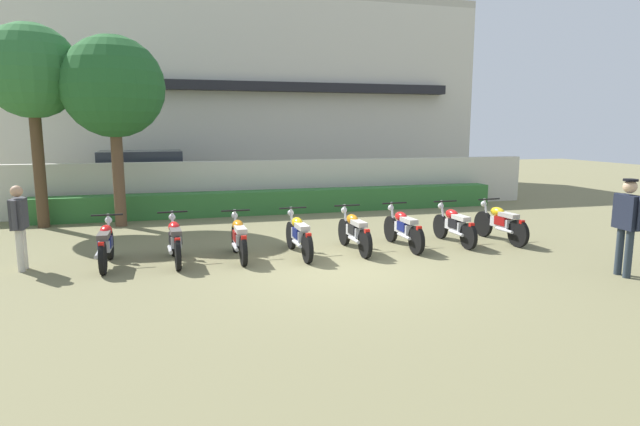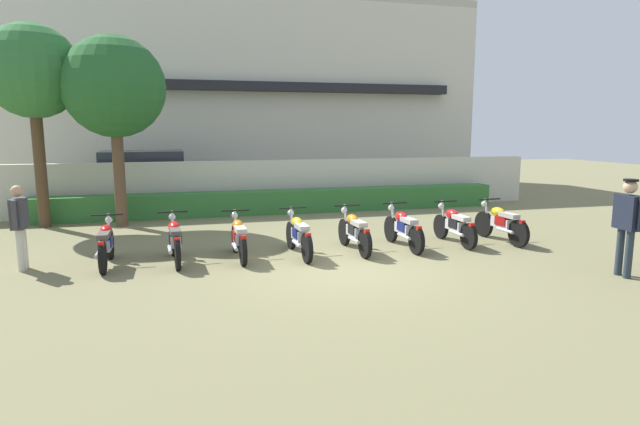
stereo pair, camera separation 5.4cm
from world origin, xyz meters
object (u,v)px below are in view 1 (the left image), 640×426
object	(u,v)px
motorcycle_in_row_6	(454,225)
officer_0	(627,219)
motorcycle_in_row_2	(239,237)
motorcycle_in_row_4	(354,231)
motorcycle_in_row_7	(500,223)
parked_car	(146,179)
motorcycle_in_row_0	(106,244)
tree_near_inspector	(31,73)
inspector_person	(19,221)
motorcycle_in_row_3	(299,235)
motorcycle_in_row_5	(403,228)
tree_far_side	(113,88)
motorcycle_in_row_1	(175,240)

from	to	relation	value
motorcycle_in_row_6	officer_0	size ratio (longest dim) A/B	1.04
motorcycle_in_row_2	motorcycle_in_row_4	world-z (taller)	motorcycle_in_row_4
motorcycle_in_row_6	motorcycle_in_row_7	world-z (taller)	motorcycle_in_row_7
parked_car	motorcycle_in_row_6	bearing A→B (deg)	-51.00
motorcycle_in_row_0	motorcycle_in_row_7	size ratio (longest dim) A/B	0.96
tree_near_inspector	inspector_person	distance (m)	5.67
motorcycle_in_row_0	motorcycle_in_row_3	size ratio (longest dim) A/B	0.94
inspector_person	officer_0	distance (m)	11.10
motorcycle_in_row_2	inspector_person	xyz separation A→B (m)	(-4.04, 0.19, 0.50)
motorcycle_in_row_6	officer_0	distance (m)	3.65
motorcycle_in_row_2	inspector_person	distance (m)	4.08
motorcycle_in_row_5	inspector_person	distance (m)	7.71
tree_far_side	officer_0	bearing A→B (deg)	-39.80
parked_car	motorcycle_in_row_5	distance (m)	10.18
motorcycle_in_row_0	motorcycle_in_row_5	size ratio (longest dim) A/B	0.94
motorcycle_in_row_6	motorcycle_in_row_1	bearing A→B (deg)	89.97
motorcycle_in_row_4	motorcycle_in_row_2	bearing A→B (deg)	88.41
officer_0	tree_far_side	bearing A→B (deg)	-33.32
motorcycle_in_row_5	motorcycle_in_row_6	distance (m)	1.32
parked_car	motorcycle_in_row_6	world-z (taller)	parked_car
parked_car	motorcycle_in_row_5	world-z (taller)	parked_car
motorcycle_in_row_5	motorcycle_in_row_1	bearing A→B (deg)	89.01
inspector_person	motorcycle_in_row_2	bearing A→B (deg)	-2.71
tree_far_side	inspector_person	bearing A→B (deg)	-107.29
tree_near_inspector	motorcycle_in_row_1	world-z (taller)	tree_near_inspector
motorcycle_in_row_4	tree_near_inspector	bearing A→B (deg)	54.32
motorcycle_in_row_2	motorcycle_in_row_5	world-z (taller)	motorcycle_in_row_5
motorcycle_in_row_1	motorcycle_in_row_3	world-z (taller)	motorcycle_in_row_1
motorcycle_in_row_4	motorcycle_in_row_6	bearing A→B (deg)	-89.11
parked_car	inspector_person	bearing A→B (deg)	-104.76
motorcycle_in_row_7	tree_far_side	bearing A→B (deg)	58.58
parked_car	motorcycle_in_row_4	distance (m)	9.58
tree_near_inspector	motorcycle_in_row_5	world-z (taller)	tree_near_inspector
parked_car	motorcycle_in_row_7	xyz separation A→B (m)	(8.30, -8.34, -0.48)
parked_car	motorcycle_in_row_7	world-z (taller)	parked_car
parked_car	motorcycle_in_row_5	xyz separation A→B (m)	(5.82, -8.33, -0.49)
motorcycle_in_row_0	motorcycle_in_row_4	xyz separation A→B (m)	(5.04, -0.06, 0.00)
motorcycle_in_row_0	motorcycle_in_row_6	distance (m)	7.52
motorcycle_in_row_0	inspector_person	world-z (taller)	inspector_person
motorcycle_in_row_3	motorcycle_in_row_6	bearing A→B (deg)	-89.29
motorcycle_in_row_3	motorcycle_in_row_5	world-z (taller)	motorcycle_in_row_5
officer_0	motorcycle_in_row_0	bearing A→B (deg)	-12.92
tree_near_inspector	motorcycle_in_row_7	distance (m)	12.40
motorcycle_in_row_1	officer_0	world-z (taller)	officer_0
officer_0	parked_car	bearing A→B (deg)	-46.37
tree_far_side	motorcycle_in_row_7	world-z (taller)	tree_far_side
tree_far_side	motorcycle_in_row_7	bearing A→B (deg)	-27.18
tree_near_inspector	inspector_person	xyz separation A→B (m)	(0.64, -4.69, -3.12)
parked_car	motorcycle_in_row_4	size ratio (longest dim) A/B	2.40
motorcycle_in_row_0	motorcycle_in_row_7	world-z (taller)	motorcycle_in_row_7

